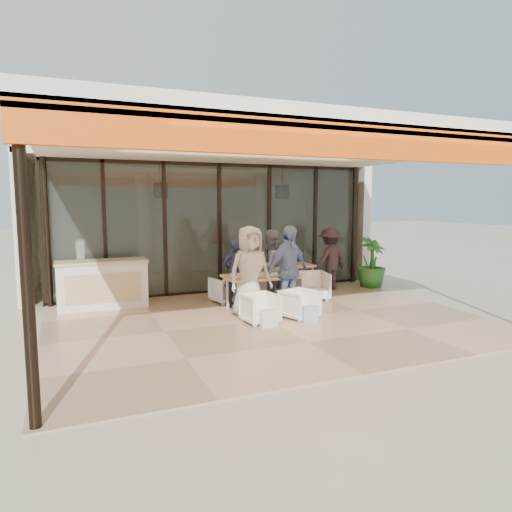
{
  "coord_description": "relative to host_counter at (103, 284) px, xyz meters",
  "views": [
    {
      "loc": [
        -3.52,
        -7.73,
        2.27
      ],
      "look_at": [
        0.1,
        0.9,
        1.15
      ],
      "focal_mm": 32.0,
      "sensor_mm": 36.0,
      "label": 1
    }
  ],
  "objects": [
    {
      "name": "glass_storefront",
      "position": [
        2.84,
        0.7,
        1.07
      ],
      "size": [
        8.08,
        0.1,
        3.2
      ],
      "color": "#9EADA3",
      "rests_on": "ground"
    },
    {
      "name": "terrace_structure",
      "position": [
        2.84,
        -2.56,
        2.72
      ],
      "size": [
        8.0,
        6.0,
        3.4
      ],
      "color": "silver",
      "rests_on": "ground"
    },
    {
      "name": "diner_cream",
      "position": [
        2.62,
        -1.86,
        0.37
      ],
      "size": [
        0.93,
        0.65,
        1.81
      ],
      "primitive_type": "imported",
      "rotation": [
        0.0,
        0.0,
        0.09
      ],
      "color": "beige",
      "rests_on": "ground"
    },
    {
      "name": "diner_periwinkle",
      "position": [
        3.46,
        -1.86,
        0.37
      ],
      "size": [
        1.14,
        0.76,
        1.79
      ],
      "primitive_type": "imported",
      "rotation": [
        0.0,
        0.0,
        0.34
      ],
      "color": "#677BAD",
      "rests_on": "ground"
    },
    {
      "name": "chair_far_left",
      "position": [
        2.62,
        -0.46,
        -0.21
      ],
      "size": [
        0.74,
        0.71,
        0.65
      ],
      "primitive_type": "imported",
      "rotation": [
        0.0,
        0.0,
        3.34
      ],
      "color": "white",
      "rests_on": "ground"
    },
    {
      "name": "interior_block",
      "position": [
        2.85,
        3.02,
        1.7
      ],
      "size": [
        9.05,
        3.62,
        3.52
      ],
      "color": "silver",
      "rests_on": "ground"
    },
    {
      "name": "chair_near_left",
      "position": [
        2.62,
        -2.36,
        -0.22
      ],
      "size": [
        0.66,
        0.62,
        0.62
      ],
      "primitive_type": "imported",
      "rotation": [
        0.0,
        0.0,
        0.1
      ],
      "color": "white",
      "rests_on": "ground"
    },
    {
      "name": "side_chair",
      "position": [
        4.53,
        -0.95,
        -0.17
      ],
      "size": [
        0.83,
        0.79,
        0.73
      ],
      "primitive_type": "imported",
      "rotation": [
        0.0,
        0.0,
        -0.21
      ],
      "color": "white",
      "rests_on": "ground"
    },
    {
      "name": "diner_grey",
      "position": [
        3.46,
        -0.96,
        0.3
      ],
      "size": [
        0.95,
        0.82,
        1.66
      ],
      "primitive_type": "imported",
      "rotation": [
        0.0,
        0.0,
        3.41
      ],
      "color": "slate",
      "rests_on": "ground"
    },
    {
      "name": "tote_bag_blue",
      "position": [
        3.46,
        -2.76,
        -0.36
      ],
      "size": [
        0.3,
        0.1,
        0.34
      ],
      "primitive_type": "cube",
      "color": "#99BFD8",
      "rests_on": "ground"
    },
    {
      "name": "chair_far_right",
      "position": [
        3.46,
        -0.46,
        -0.22
      ],
      "size": [
        0.66,
        0.62,
        0.63
      ],
      "primitive_type": "imported",
      "rotation": [
        0.0,
        0.0,
        3.23
      ],
      "color": "white",
      "rests_on": "ground"
    },
    {
      "name": "host_counter",
      "position": [
        0.0,
        0.0,
        0.0
      ],
      "size": [
        1.85,
        0.65,
        1.04
      ],
      "color": "silver",
      "rests_on": "ground"
    },
    {
      "name": "standing_woman",
      "position": [
        5.5,
        -0.14,
        0.27
      ],
      "size": [
        1.16,
        0.85,
        1.61
      ],
      "primitive_type": "imported",
      "rotation": [
        0.0,
        0.0,
        3.41
      ],
      "color": "black",
      "rests_on": "ground"
    },
    {
      "name": "side_table",
      "position": [
        4.53,
        -0.2,
        0.11
      ],
      "size": [
        0.7,
        0.7,
        0.74
      ],
      "color": "tan",
      "rests_on": "ground"
    },
    {
      "name": "terrace_floor",
      "position": [
        2.84,
        -2.3,
        -0.53
      ],
      "size": [
        8.0,
        6.0,
        0.01
      ],
      "primitive_type": "cube",
      "color": "tan",
      "rests_on": "ground"
    },
    {
      "name": "potted_palm",
      "position": [
        6.73,
        -0.22,
        0.14
      ],
      "size": [
        0.94,
        0.94,
        1.33
      ],
      "primitive_type": "imported",
      "rotation": [
        0.0,
        0.0,
        0.31
      ],
      "color": "#1E5919",
      "rests_on": "ground"
    },
    {
      "name": "dining_table",
      "position": [
        3.03,
        -1.4,
        0.16
      ],
      "size": [
        1.5,
        0.9,
        0.93
      ],
      "color": "tan",
      "rests_on": "ground"
    },
    {
      "name": "ground",
      "position": [
        2.84,
        -2.3,
        -0.53
      ],
      "size": [
        70.0,
        70.0,
        0.0
      ],
      "primitive_type": "plane",
      "color": "#C6B293",
      "rests_on": "ground"
    },
    {
      "name": "tote_bag_cream",
      "position": [
        2.62,
        -2.76,
        -0.36
      ],
      "size": [
        0.3,
        0.1,
        0.34
      ],
      "primitive_type": "cube",
      "color": "silver",
      "rests_on": "ground"
    },
    {
      "name": "chair_near_right",
      "position": [
        3.46,
        -2.36,
        -0.22
      ],
      "size": [
        0.77,
        0.74,
        0.63
      ],
      "primitive_type": "imported",
      "rotation": [
        0.0,
        0.0,
        0.33
      ],
      "color": "white",
      "rests_on": "ground"
    },
    {
      "name": "diner_navy",
      "position": [
        2.62,
        -0.96,
        0.22
      ],
      "size": [
        0.61,
        0.46,
        1.5
      ],
      "primitive_type": "imported",
      "rotation": [
        0.0,
        0.0,
        3.34
      ],
      "color": "#181E36",
      "rests_on": "ground"
    }
  ]
}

